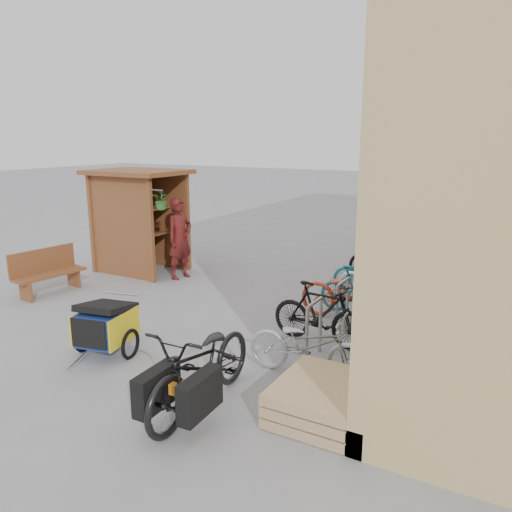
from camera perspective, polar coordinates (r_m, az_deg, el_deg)
The scene contains 17 objects.
ground at distance 8.55m, azimuth -7.95°, elevation -8.20°, with size 80.00×80.00×0.00m, color gray.
kiosk at distance 12.07m, azimuth -13.56°, elevation 5.54°, with size 2.49×1.65×2.40m.
bike_rack at distance 9.43m, azimuth 12.32°, elevation -3.00°, with size 0.05×5.35×0.86m.
pallet_stack at distance 6.00m, azimuth 7.55°, elevation -15.88°, with size 1.00×1.20×0.40m.
bench at distance 11.06m, azimuth -22.75°, elevation -1.57°, with size 0.59×1.49×0.92m.
shopping_carts at distance 13.55m, azimuth 20.86°, elevation 1.89°, with size 0.60×2.02×1.08m.
child_trailer at distance 7.68m, azimuth -16.82°, elevation -7.46°, with size 0.92×1.47×0.85m.
cargo_bike at distance 5.96m, azimuth -6.22°, elevation -12.49°, with size 0.80×2.09×1.09m.
person_kiosk at distance 11.32m, azimuth -8.69°, elevation 1.98°, with size 0.67×0.44×1.83m, color maroon.
bike_0 at distance 6.78m, azimuth 5.96°, elevation -10.06°, with size 0.58×1.68×0.88m, color #B3B4B8.
bike_1 at distance 7.78m, azimuth 7.40°, elevation -6.59°, with size 0.46×1.62×0.97m, color black.
bike_2 at distance 8.80m, azimuth 10.88°, elevation -4.32°, with size 0.65×1.86×0.98m, color #9E331C.
bike_3 at distance 9.11m, azimuth 11.73°, elevation -3.98°, with size 0.42×1.50×0.90m, color #206E83.
bike_4 at distance 9.78m, azimuth 13.98°, elevation -2.91°, with size 0.60×1.71×0.90m, color silver.
bike_5 at distance 10.26m, azimuth 12.79°, elevation -2.11°, with size 0.42×1.47×0.89m, color #206E83.
bike_6 at distance 11.08m, azimuth 14.98°, elevation -1.04°, with size 0.60×1.72×0.90m, color #B3B4B8.
bike_7 at distance 11.36m, azimuth 14.68°, elevation -0.45°, with size 0.46×1.64×0.98m, color black.
Camera 1 is at (4.88, -6.29, 3.14)m, focal length 35.00 mm.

